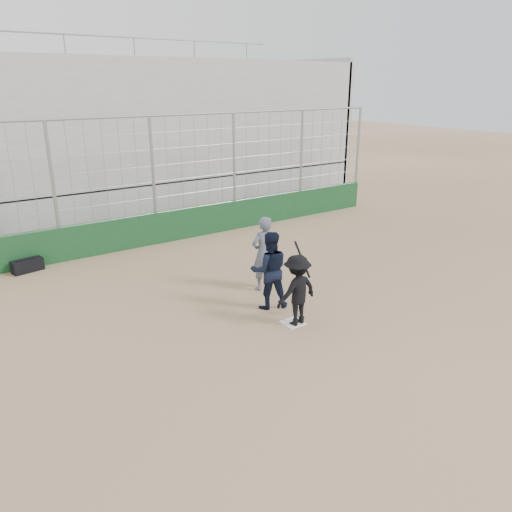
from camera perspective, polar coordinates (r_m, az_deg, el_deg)
ground at (r=10.98m, az=4.23°, el=-7.67°), size 90.00×90.00×0.00m
home_plate at (r=10.97m, az=4.23°, el=-7.61°), size 0.44×0.44×0.02m
backstop at (r=16.32m, az=-11.38°, el=4.69°), size 18.10×0.25×4.04m
bleachers at (r=20.56m, az=-17.54°, el=12.73°), size 20.25×6.70×6.98m
batter_at_plate at (r=10.63m, az=4.70°, el=-3.92°), size 1.05×0.76×1.75m
catcher_crouched at (r=11.42m, az=1.54°, el=-3.11°), size 1.08×0.97×1.23m
umpire at (r=12.38m, az=0.87°, el=-0.13°), size 0.69×0.45×1.70m
equipment_bag at (r=15.14m, az=-24.67°, el=-0.99°), size 0.86×0.49×0.39m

